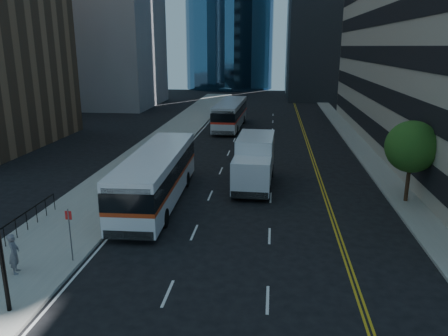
{
  "coord_description": "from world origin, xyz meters",
  "views": [
    {
      "loc": [
        0.49,
        -19.16,
        9.58
      ],
      "look_at": [
        -2.23,
        4.91,
        2.8
      ],
      "focal_mm": 35.0,
      "sensor_mm": 36.0,
      "label": 1
    }
  ],
  "objects_px": {
    "street_tree": "(412,147)",
    "lamp_post": "(0,247)",
    "bus_rear": "(230,114)",
    "box_truck": "(254,161)",
    "pedestrian": "(14,253)",
    "bus_front": "(157,176)"
  },
  "relations": [
    {
      "from": "street_tree",
      "to": "bus_rear",
      "type": "height_order",
      "value": "street_tree"
    },
    {
      "from": "bus_rear",
      "to": "box_truck",
      "type": "distance_m",
      "value": 22.8
    },
    {
      "from": "bus_front",
      "to": "box_truck",
      "type": "xyz_separation_m",
      "value": [
        5.9,
        4.11,
        0.03
      ]
    },
    {
      "from": "bus_front",
      "to": "bus_rear",
      "type": "bearing_deg",
      "value": 84.09
    },
    {
      "from": "bus_front",
      "to": "bus_rear",
      "type": "xyz_separation_m",
      "value": [
        1.99,
        26.57,
        -0.05
      ]
    },
    {
      "from": "street_tree",
      "to": "pedestrian",
      "type": "relative_size",
      "value": 2.83
    },
    {
      "from": "street_tree",
      "to": "bus_front",
      "type": "xyz_separation_m",
      "value": [
        -15.6,
        -1.7,
        -1.85
      ]
    },
    {
      "from": "bus_rear",
      "to": "box_truck",
      "type": "height_order",
      "value": "box_truck"
    },
    {
      "from": "bus_front",
      "to": "pedestrian",
      "type": "xyz_separation_m",
      "value": [
        -3.72,
        -9.64,
        -0.73
      ]
    },
    {
      "from": "bus_rear",
      "to": "pedestrian",
      "type": "distance_m",
      "value": 36.67
    },
    {
      "from": "street_tree",
      "to": "box_truck",
      "type": "xyz_separation_m",
      "value": [
        -9.7,
        2.41,
        -1.83
      ]
    },
    {
      "from": "bus_rear",
      "to": "box_truck",
      "type": "xyz_separation_m",
      "value": [
        3.91,
        -22.46,
        0.08
      ]
    },
    {
      "from": "lamp_post",
      "to": "box_truck",
      "type": "distance_m",
      "value": 18.41
    },
    {
      "from": "bus_rear",
      "to": "box_truck",
      "type": "bearing_deg",
      "value": -78.01
    },
    {
      "from": "box_truck",
      "to": "pedestrian",
      "type": "relative_size",
      "value": 4.03
    },
    {
      "from": "lamp_post",
      "to": "bus_rear",
      "type": "relative_size",
      "value": 0.37
    },
    {
      "from": "street_tree",
      "to": "lamp_post",
      "type": "xyz_separation_m",
      "value": [
        -18.0,
        -14.0,
        -0.92
      ]
    },
    {
      "from": "bus_front",
      "to": "pedestrian",
      "type": "distance_m",
      "value": 10.36
    },
    {
      "from": "lamp_post",
      "to": "bus_front",
      "type": "distance_m",
      "value": 12.57
    },
    {
      "from": "street_tree",
      "to": "box_truck",
      "type": "relative_size",
      "value": 0.7
    },
    {
      "from": "street_tree",
      "to": "lamp_post",
      "type": "height_order",
      "value": "street_tree"
    },
    {
      "from": "box_truck",
      "to": "pedestrian",
      "type": "xyz_separation_m",
      "value": [
        -9.62,
        -13.75,
        -0.76
      ]
    }
  ]
}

